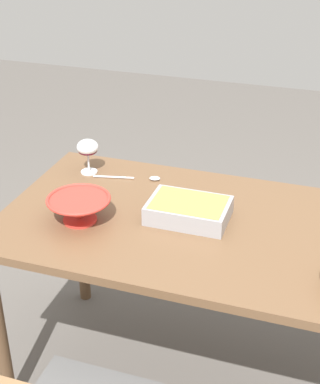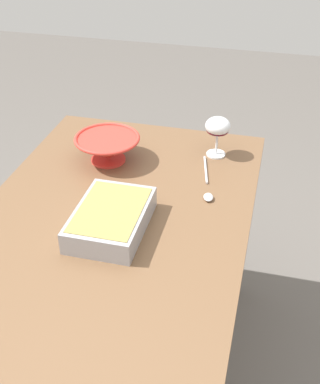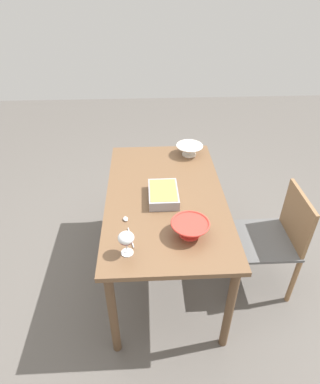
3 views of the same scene
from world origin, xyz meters
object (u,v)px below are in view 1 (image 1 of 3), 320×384
object	(u,v)px
dining_table	(197,243)
casserole_dish	(189,209)
small_bowl	(79,208)
serving_spoon	(139,178)
wine_glass	(88,149)

from	to	relation	value
dining_table	casserole_dish	world-z (taller)	casserole_dish
dining_table	small_bowl	xyz separation A→B (m)	(-0.40, -0.12, 0.14)
serving_spoon	casserole_dish	bearing A→B (deg)	-40.58
casserole_dish	small_bowl	world-z (taller)	small_bowl
wine_glass	small_bowl	size ratio (longest dim) A/B	0.64
dining_table	small_bowl	bearing A→B (deg)	-163.69
dining_table	small_bowl	size ratio (longest dim) A/B	6.21
casserole_dish	dining_table	bearing A→B (deg)	-23.04
wine_glass	casserole_dish	distance (m)	0.55
dining_table	serving_spoon	distance (m)	0.41
wine_glass	casserole_dish	bearing A→B (deg)	-24.75
wine_glass	serving_spoon	world-z (taller)	wine_glass
wine_glass	small_bowl	bearing A→B (deg)	-70.14
dining_table	serving_spoon	size ratio (longest dim) A/B	5.16
wine_glass	casserole_dish	world-z (taller)	wine_glass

